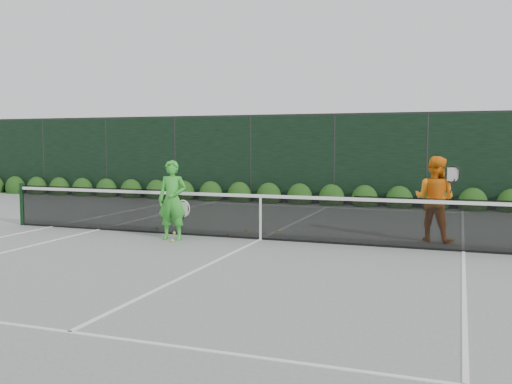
% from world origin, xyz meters
% --- Properties ---
extents(ground, '(80.00, 80.00, 0.00)m').
position_xyz_m(ground, '(0.00, 0.00, 0.00)').
color(ground, slate).
rests_on(ground, ground).
extents(tennis_net, '(12.90, 0.10, 1.07)m').
position_xyz_m(tennis_net, '(-0.02, 0.00, 0.53)').
color(tennis_net, '#113418').
rests_on(tennis_net, ground).
extents(player_woman, '(0.69, 0.49, 1.71)m').
position_xyz_m(player_woman, '(-1.79, -0.62, 0.85)').
color(player_woman, green).
rests_on(player_woman, ground).
extents(player_man, '(1.04, 0.92, 1.80)m').
position_xyz_m(player_man, '(3.52, 1.07, 0.90)').
color(player_man, orange).
rests_on(player_man, ground).
extents(court_lines, '(11.03, 23.83, 0.01)m').
position_xyz_m(court_lines, '(0.00, 0.00, 0.01)').
color(court_lines, white).
rests_on(court_lines, ground).
extents(windscreen_fence, '(32.00, 21.07, 3.06)m').
position_xyz_m(windscreen_fence, '(0.00, -2.71, 1.51)').
color(windscreen_fence, black).
rests_on(windscreen_fence, ground).
extents(hedge_row, '(31.66, 0.65, 0.94)m').
position_xyz_m(hedge_row, '(-0.00, 7.15, 0.23)').
color(hedge_row, '#16340E').
rests_on(hedge_row, ground).
extents(tennis_balls, '(2.94, 2.10, 0.07)m').
position_xyz_m(tennis_balls, '(-1.43, 0.17, 0.03)').
color(tennis_balls, '#CADD31').
rests_on(tennis_balls, ground).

